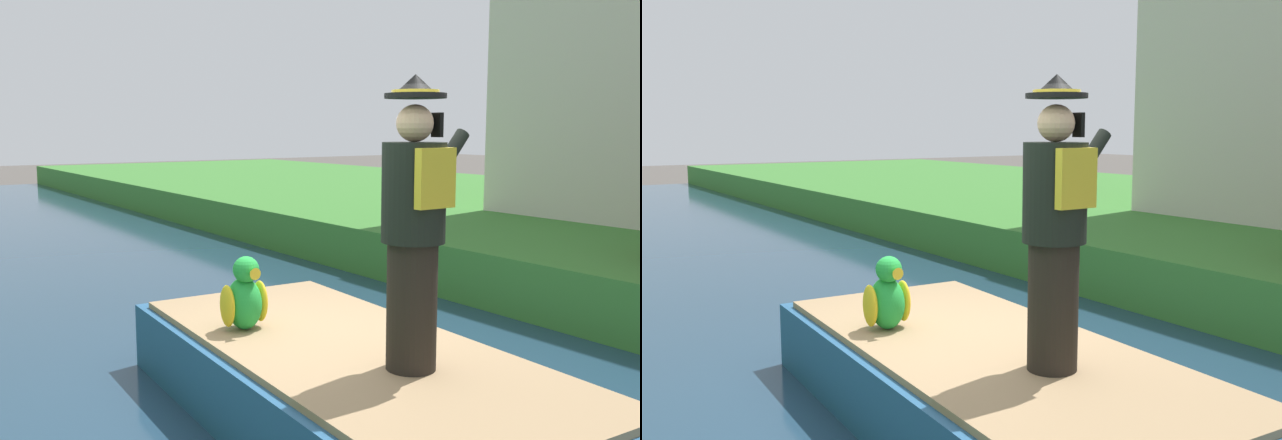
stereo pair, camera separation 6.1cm
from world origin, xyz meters
TOP-DOWN VIEW (x-y plane):
  - ground_plane at (0.00, 0.00)m, footprint 80.00×80.00m
  - canal_water at (0.00, 0.00)m, footprint 6.48×48.00m
  - boat at (0.00, -0.30)m, footprint 2.01×4.28m
  - person_pirate at (0.04, -0.93)m, footprint 0.61×0.42m
  - parrot_plush at (-0.42, 0.46)m, footprint 0.36×0.35m

SIDE VIEW (x-z plane):
  - ground_plane at x=0.00m, z-range 0.00..0.00m
  - canal_water at x=0.00m, z-range 0.00..0.10m
  - boat at x=0.00m, z-range 0.10..0.71m
  - parrot_plush at x=-0.42m, z-range 0.67..1.24m
  - person_pirate at x=0.04m, z-range 0.71..2.56m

